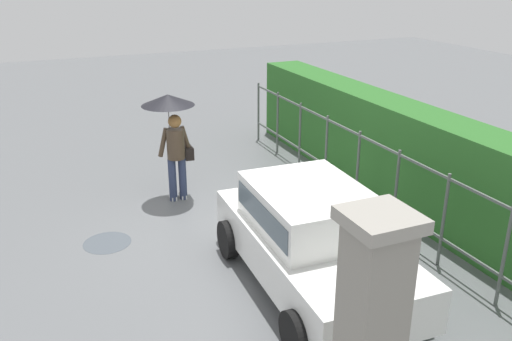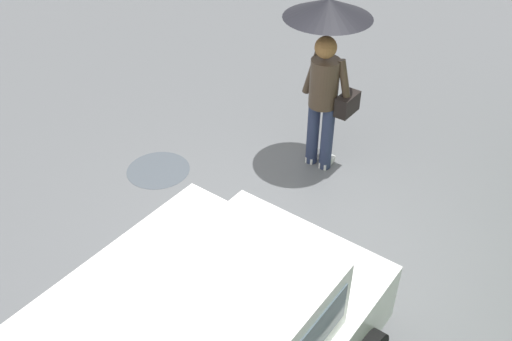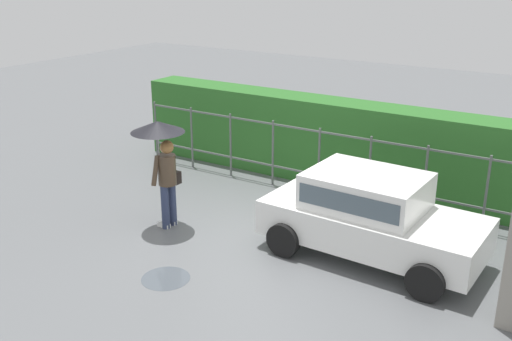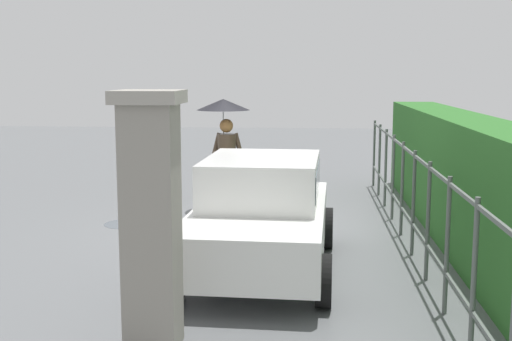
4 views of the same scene
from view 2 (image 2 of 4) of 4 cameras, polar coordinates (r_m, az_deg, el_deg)
The scene contains 3 objects.
ground_plane at distance 5.90m, azimuth 2.80°, elevation -8.38°, with size 40.00×40.00×0.00m, color slate.
pedestrian at distance 6.41m, azimuth 7.26°, elevation 12.32°, with size 0.99×0.99×2.09m.
puddle_near at distance 7.09m, azimuth -9.93°, elevation 0.06°, with size 0.79×0.79×0.00m, color #4C545B.
Camera 2 is at (3.57, 2.12, 4.19)m, focal length 39.21 mm.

